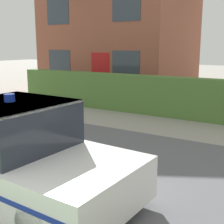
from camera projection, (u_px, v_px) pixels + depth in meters
road_strip at (122, 180)px, 5.70m from camera, size 28.00×6.06×0.01m
garden_hedge at (176, 97)px, 10.62m from camera, size 13.80×0.53×1.38m
police_car at (19, 155)px, 5.00m from camera, size 3.95×1.97×1.66m
house_left at (121, 13)px, 16.75m from camera, size 7.43×6.03×8.09m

